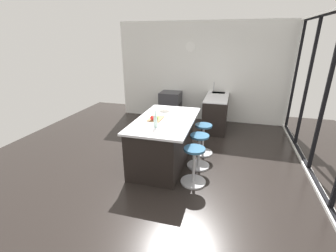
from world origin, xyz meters
The scene contains 13 objects.
ground_plane centered at (0.00, 0.00, 0.00)m, with size 8.19×8.19×0.00m, color black.
interior_partition_left centered at (-3.15, 0.00, 1.42)m, with size 0.15×4.96×2.85m.
sink_cabinet centered at (-2.80, 0.56, 0.46)m, with size 2.09×0.60×1.18m.
oven_range centered at (-2.80, -0.83, 0.43)m, with size 0.60×0.61×0.87m.
kitchen_island centered at (-0.19, -0.28, 0.47)m, with size 1.86×1.08×0.92m.
stool_by_window centered at (-0.77, 0.43, 0.31)m, with size 0.44×0.44×0.67m.
stool_middle centered at (-0.19, 0.43, 0.31)m, with size 0.44×0.44×0.67m.
stool_near_camera centered at (0.39, 0.43, 0.31)m, with size 0.44×0.44×0.67m.
cutting_board centered at (-0.13, -0.41, 0.93)m, with size 0.36×0.24×0.02m, color olive.
apple_red centered at (-0.01, -0.44, 0.99)m, with size 0.09×0.09×0.09m, color red.
apple_green centered at (-0.05, -0.37, 0.98)m, with size 0.07×0.07×0.07m, color #609E2D.
water_bottle centered at (0.30, -0.28, 1.05)m, with size 0.06×0.06×0.31m.
fruit_bowl centered at (-0.69, -0.39, 0.96)m, with size 0.23×0.23×0.07m.
Camera 1 is at (3.89, 0.95, 2.37)m, focal length 25.08 mm.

